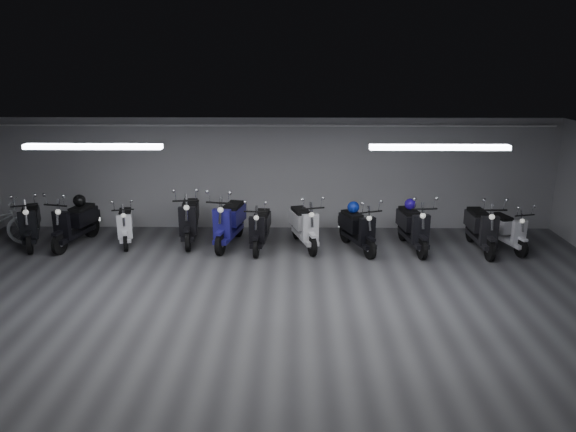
{
  "coord_description": "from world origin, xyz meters",
  "views": [
    {
      "loc": [
        0.51,
        -8.41,
        4.29
      ],
      "look_at": [
        0.37,
        2.5,
        1.05
      ],
      "focal_mm": 34.2,
      "sensor_mm": 36.0,
      "label": 1
    }
  ],
  "objects_px": {
    "scooter_4": "(229,215)",
    "scooter_9": "(482,221)",
    "scooter_10": "(508,224)",
    "scooter_7": "(358,223)",
    "scooter_6": "(304,219)",
    "scooter_5": "(260,222)",
    "helmet_0": "(79,201)",
    "scooter_0": "(29,217)",
    "scooter_2": "(125,219)",
    "scooter_1": "(74,216)",
    "helmet_1": "(410,204)",
    "scooter_8": "(413,220)",
    "helmet_2": "(353,207)",
    "scooter_3": "(189,212)"
  },
  "relations": [
    {
      "from": "scooter_4",
      "to": "scooter_6",
      "type": "height_order",
      "value": "scooter_4"
    },
    {
      "from": "helmet_0",
      "to": "scooter_3",
      "type": "bearing_deg",
      "value": 0.62
    },
    {
      "from": "scooter_1",
      "to": "scooter_2",
      "type": "height_order",
      "value": "scooter_1"
    },
    {
      "from": "scooter_5",
      "to": "helmet_2",
      "type": "xyz_separation_m",
      "value": [
        2.11,
        0.15,
        0.3
      ]
    },
    {
      "from": "scooter_0",
      "to": "scooter_7",
      "type": "relative_size",
      "value": 1.05
    },
    {
      "from": "scooter_8",
      "to": "scooter_10",
      "type": "distance_m",
      "value": 2.15
    },
    {
      "from": "scooter_0",
      "to": "scooter_9",
      "type": "xyz_separation_m",
      "value": [
        10.29,
        -0.23,
        0.01
      ]
    },
    {
      "from": "scooter_7",
      "to": "scooter_2",
      "type": "bearing_deg",
      "value": 154.78
    },
    {
      "from": "scooter_2",
      "to": "scooter_10",
      "type": "bearing_deg",
      "value": -16.51
    },
    {
      "from": "scooter_4",
      "to": "scooter_9",
      "type": "xyz_separation_m",
      "value": [
        5.69,
        -0.28,
        -0.04
      ]
    },
    {
      "from": "scooter_0",
      "to": "scooter_10",
      "type": "relative_size",
      "value": 1.16
    },
    {
      "from": "scooter_10",
      "to": "scooter_7",
      "type": "bearing_deg",
      "value": 167.02
    },
    {
      "from": "scooter_3",
      "to": "scooter_9",
      "type": "distance_m",
      "value": 6.68
    },
    {
      "from": "helmet_1",
      "to": "helmet_2",
      "type": "relative_size",
      "value": 0.96
    },
    {
      "from": "scooter_5",
      "to": "scooter_7",
      "type": "height_order",
      "value": "scooter_7"
    },
    {
      "from": "scooter_9",
      "to": "helmet_2",
      "type": "height_order",
      "value": "scooter_9"
    },
    {
      "from": "helmet_1",
      "to": "scooter_9",
      "type": "bearing_deg",
      "value": -11.45
    },
    {
      "from": "scooter_4",
      "to": "scooter_5",
      "type": "distance_m",
      "value": 0.76
    },
    {
      "from": "scooter_5",
      "to": "helmet_0",
      "type": "relative_size",
      "value": 6.02
    },
    {
      "from": "scooter_0",
      "to": "scooter_8",
      "type": "height_order",
      "value": "scooter_8"
    },
    {
      "from": "scooter_10",
      "to": "scooter_1",
      "type": "bearing_deg",
      "value": 164.35
    },
    {
      "from": "scooter_6",
      "to": "scooter_9",
      "type": "xyz_separation_m",
      "value": [
        3.97,
        -0.2,
        0.03
      ]
    },
    {
      "from": "scooter_1",
      "to": "scooter_4",
      "type": "xyz_separation_m",
      "value": [
        3.57,
        0.03,
        0.04
      ]
    },
    {
      "from": "helmet_0",
      "to": "scooter_4",
      "type": "bearing_deg",
      "value": -3.66
    },
    {
      "from": "scooter_0",
      "to": "helmet_2",
      "type": "relative_size",
      "value": 6.78
    },
    {
      "from": "scooter_8",
      "to": "scooter_9",
      "type": "bearing_deg",
      "value": -9.97
    },
    {
      "from": "scooter_4",
      "to": "scooter_6",
      "type": "xyz_separation_m",
      "value": [
        1.72,
        -0.08,
        -0.07
      ]
    },
    {
      "from": "scooter_0",
      "to": "scooter_2",
      "type": "relative_size",
      "value": 1.15
    },
    {
      "from": "scooter_1",
      "to": "scooter_9",
      "type": "bearing_deg",
      "value": 11.47
    },
    {
      "from": "scooter_4",
      "to": "scooter_8",
      "type": "relative_size",
      "value": 1.06
    },
    {
      "from": "scooter_5",
      "to": "helmet_1",
      "type": "bearing_deg",
      "value": 9.4
    },
    {
      "from": "scooter_8",
      "to": "scooter_0",
      "type": "bearing_deg",
      "value": 171.01
    },
    {
      "from": "scooter_1",
      "to": "helmet_0",
      "type": "distance_m",
      "value": 0.4
    },
    {
      "from": "scooter_0",
      "to": "scooter_6",
      "type": "distance_m",
      "value": 6.32
    },
    {
      "from": "scooter_0",
      "to": "helmet_2",
      "type": "xyz_separation_m",
      "value": [
        7.43,
        -0.01,
        0.26
      ]
    },
    {
      "from": "scooter_4",
      "to": "helmet_2",
      "type": "height_order",
      "value": "scooter_4"
    },
    {
      "from": "scooter_8",
      "to": "scooter_10",
      "type": "relative_size",
      "value": 1.18
    },
    {
      "from": "scooter_7",
      "to": "scooter_9",
      "type": "xyz_separation_m",
      "value": [
        2.77,
        0.01,
        0.04
      ]
    },
    {
      "from": "scooter_4",
      "to": "helmet_2",
      "type": "distance_m",
      "value": 2.84
    },
    {
      "from": "scooter_2",
      "to": "helmet_2",
      "type": "xyz_separation_m",
      "value": [
        5.28,
        -0.16,
        0.35
      ]
    },
    {
      "from": "scooter_9",
      "to": "helmet_0",
      "type": "xyz_separation_m",
      "value": [
        -9.2,
        0.5,
        0.31
      ]
    },
    {
      "from": "scooter_0",
      "to": "scooter_3",
      "type": "height_order",
      "value": "scooter_3"
    },
    {
      "from": "scooter_4",
      "to": "scooter_9",
      "type": "bearing_deg",
      "value": 8.7
    },
    {
      "from": "scooter_1",
      "to": "scooter_8",
      "type": "relative_size",
      "value": 1.0
    },
    {
      "from": "scooter_5",
      "to": "scooter_10",
      "type": "height_order",
      "value": "scooter_5"
    },
    {
      "from": "scooter_9",
      "to": "helmet_1",
      "type": "relative_size",
      "value": 7.13
    },
    {
      "from": "scooter_6",
      "to": "helmet_1",
      "type": "relative_size",
      "value": 6.86
    },
    {
      "from": "scooter_1",
      "to": "scooter_5",
      "type": "xyz_separation_m",
      "value": [
        4.29,
        -0.18,
        -0.05
      ]
    },
    {
      "from": "scooter_7",
      "to": "scooter_1",
      "type": "bearing_deg",
      "value": 156.59
    },
    {
      "from": "scooter_3",
      "to": "helmet_2",
      "type": "distance_m",
      "value": 3.82
    }
  ]
}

